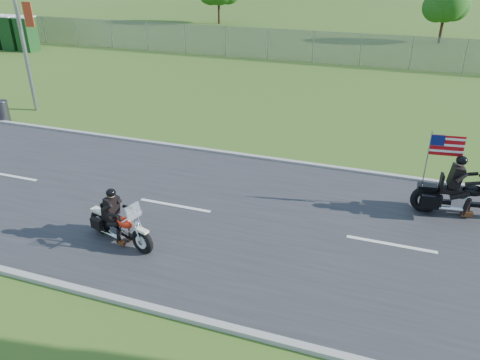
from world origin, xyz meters
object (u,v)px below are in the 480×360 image
(motorcycle_follow, at_px, (462,196))
(porta_toilet_b, at_px, (11,34))
(motorcycle_lead, at_px, (119,226))
(trash_can, at_px, (3,111))
(porta_toilet_a, at_px, (27,35))

(motorcycle_follow, bearing_deg, porta_toilet_b, 145.65)
(motorcycle_lead, height_order, trash_can, motorcycle_lead)
(porta_toilet_a, bearing_deg, porta_toilet_b, 180.00)
(porta_toilet_b, bearing_deg, porta_toilet_a, 0.00)
(trash_can, bearing_deg, porta_toilet_b, 131.30)
(motorcycle_follow, bearing_deg, motorcycle_lead, -159.75)
(motorcycle_follow, relative_size, trash_can, 3.09)
(motorcycle_lead, relative_size, trash_can, 2.51)
(porta_toilet_a, relative_size, motorcycle_follow, 0.86)
(motorcycle_follow, xyz_separation_m, trash_can, (-17.92, 2.15, -0.18))
(porta_toilet_b, xyz_separation_m, motorcycle_lead, (20.93, -19.10, -0.67))
(porta_toilet_b, height_order, motorcycle_lead, porta_toilet_b)
(porta_toilet_b, height_order, trash_can, porta_toilet_b)
(motorcycle_lead, distance_m, trash_can, 11.68)
(porta_toilet_b, xyz_separation_m, trash_can, (11.16, -12.70, -0.72))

